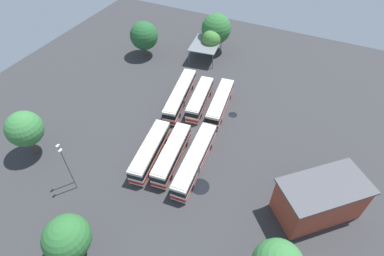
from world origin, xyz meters
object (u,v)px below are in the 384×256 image
bus_row1_slot2 (180,95)px  tree_east_edge (25,129)px  maintenance_shelter (206,44)px  tree_south_edge (212,39)px  bus_row0_slot0 (195,160)px  bus_row0_slot2 (150,151)px  bus_row0_slot1 (172,154)px  bus_row1_slot1 (200,99)px  tree_west_edge (216,29)px  tree_northeast (144,36)px  lamp_post_mid_lot (68,168)px  tree_northwest (67,238)px  bus_row1_slot0 (220,103)px  lamp_post_far_corner (66,163)px  depot_building (320,199)px

bus_row1_slot2 → tree_east_edge: 28.71m
maintenance_shelter → tree_south_edge: tree_south_edge is taller
bus_row0_slot0 → maintenance_shelter: (32.07, 12.25, 1.89)m
bus_row0_slot2 → tree_south_edge: size_ratio=1.83×
bus_row0_slot1 → bus_row1_slot1: same height
bus_row0_slot0 → tree_west_edge: 38.47m
maintenance_shelter → tree_east_edge: bearing=161.0°
tree_south_edge → tree_northeast: size_ratio=0.81×
bus_row0_slot0 → lamp_post_mid_lot: 19.46m
maintenance_shelter → tree_northwest: bearing=-175.2°
bus_row0_slot0 → bus_row1_slot1: size_ratio=1.28×
maintenance_shelter → tree_west_edge: bearing=-10.0°
bus_row1_slot0 → lamp_post_mid_lot: size_ratio=1.42×
tree_northwest → bus_row0_slot0: bearing=-21.1°
bus_row0_slot1 → lamp_post_mid_lot: size_ratio=1.39×
bus_row1_slot0 → maintenance_shelter: bearing=32.3°
tree_east_edge → lamp_post_far_corner: bearing=-102.1°
tree_west_edge → bus_row1_slot1: bearing=-165.5°
bus_row1_slot1 → tree_northwest: size_ratio=1.51×
maintenance_shelter → tree_south_edge: (1.33, -0.95, 1.01)m
lamp_post_mid_lot → bus_row0_slot0: bearing=-51.8°
tree_south_edge → bus_row1_slot0: bearing=-151.9°
bus_row1_slot1 → tree_south_edge: tree_south_edge is taller
bus_row0_slot2 → lamp_post_mid_lot: 13.18m
depot_building → lamp_post_far_corner: lamp_post_far_corner is taller
bus_row0_slot1 → bus_row1_slot0: 16.06m
bus_row0_slot2 → tree_east_edge: (-7.62, 18.80, 4.01)m
bus_row1_slot1 → tree_south_edge: 19.64m
lamp_post_far_corner → tree_east_edge: lamp_post_far_corner is taller
bus_row1_slot0 → tree_northwest: bearing=170.2°
bus_row0_slot0 → tree_east_edge: (-9.09, 26.44, 4.01)m
tree_northwest → bus_row1_slot0: bearing=-9.8°
tree_south_edge → depot_building: bearing=-137.3°
bus_row1_slot0 → maintenance_shelter: (16.68, 10.55, 1.89)m
depot_building → tree_northeast: tree_northeast is taller
bus_row1_slot1 → bus_row0_slot1: bearing=-173.3°
bus_row0_slot0 → lamp_post_far_corner: (-11.30, 16.14, 3.09)m
bus_row0_slot1 → tree_west_edge: 37.94m
lamp_post_far_corner → bus_row1_slot1: bearing=-21.6°
tree_south_edge → tree_east_edge: (-42.50, 15.14, 1.11)m
bus_row0_slot0 → lamp_post_mid_lot: bearing=128.2°
bus_row0_slot2 → maintenance_shelter: bearing=7.8°
depot_building → tree_northwest: 34.10m
depot_building → tree_south_edge: tree_south_edge is taller
bus_row0_slot2 → bus_row1_slot1: 16.34m
bus_row0_slot1 → tree_east_edge: 24.32m
bus_row0_slot2 → bus_row1_slot2: same height
bus_row1_slot2 → lamp_post_far_corner: size_ratio=1.71×
bus_row0_slot2 → tree_northwest: (-18.82, 0.20, 3.07)m
tree_east_edge → depot_building: bearing=-78.7°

